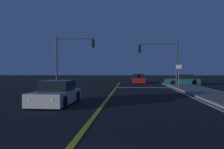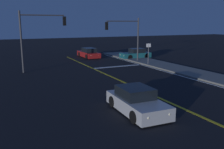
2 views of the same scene
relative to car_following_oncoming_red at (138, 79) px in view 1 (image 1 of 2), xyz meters
name	(u,v)px [view 1 (image 1 of 2)]	position (x,y,z in m)	size (l,w,h in m)	color
lane_line_center	(107,100)	(-2.64, -19.46, -0.58)	(0.20, 42.50, 0.01)	gold
lane_line_edge_right	(200,101)	(3.22, -19.46, -0.58)	(0.16, 42.50, 0.01)	white
stop_bar	(144,88)	(0.41, -8.46, -0.58)	(6.11, 0.50, 0.01)	white
car_following_oncoming_red	(138,79)	(0.00, 0.00, 0.00)	(1.94, 4.73, 1.34)	maroon
car_parked_curb_silver	(56,94)	(-5.27, -21.65, 0.00)	(2.09, 4.26, 1.34)	#B2B5BA
car_lead_oncoming_teal	(183,80)	(5.51, -3.63, 0.00)	(4.18, 1.86, 1.34)	#195960
traffic_signal_near_right	(162,55)	(2.58, -6.16, 3.04)	(4.50, 0.28, 5.36)	#38383D
traffic_signal_far_left	(70,52)	(-7.95, -7.56, 3.37)	(4.47, 0.28, 5.88)	#38383D
street_sign_corner	(179,72)	(3.97, -8.96, 1.09)	(0.56, 0.09, 2.50)	slate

